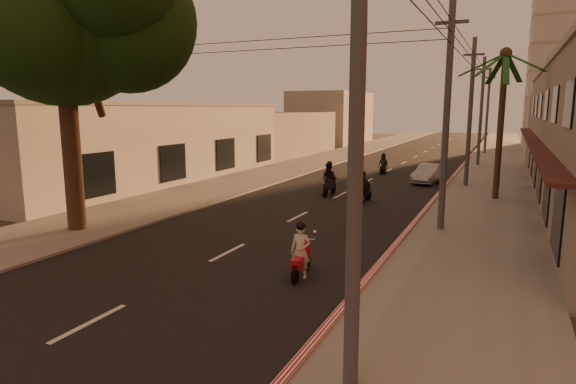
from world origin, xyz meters
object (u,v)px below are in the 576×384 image
object	(u,v)px
scooter_mid_a	(329,180)
scooter_far_a	(383,165)
broadleaf_tree	(71,9)
parked_car	(429,174)
scooter_mid_b	(363,188)
scooter_red	(301,253)
palm_tree	(505,62)

from	to	relation	value
scooter_mid_a	scooter_far_a	world-z (taller)	scooter_mid_a
broadleaf_tree	parked_car	world-z (taller)	broadleaf_tree
scooter_mid_b	scooter_far_a	size ratio (longest dim) A/B	1.06
scooter_red	broadleaf_tree	bearing A→B (deg)	165.80
scooter_mid_b	scooter_red	bearing A→B (deg)	-70.05
scooter_red	parked_car	size ratio (longest dim) A/B	0.44
scooter_mid_a	scooter_far_a	distance (m)	10.18
scooter_red	scooter_mid_b	world-z (taller)	same
palm_tree	scooter_red	size ratio (longest dim) A/B	4.73
scooter_red	scooter_mid_b	xyz separation A→B (m)	(-1.47, 11.64, 0.02)
scooter_red	scooter_far_a	xyz separation A→B (m)	(-3.11, 22.95, -0.04)
scooter_red	scooter_far_a	size ratio (longest dim) A/B	1.07
broadleaf_tree	parked_car	xyz separation A→B (m)	(10.47, 18.58, -7.85)
scooter_mid_a	scooter_red	bearing A→B (deg)	-74.71
scooter_red	scooter_mid_a	distance (m)	13.31
palm_tree	scooter_red	distance (m)	17.16
palm_tree	parked_car	world-z (taller)	palm_tree
palm_tree	scooter_mid_a	distance (m)	10.83
scooter_far_a	scooter_red	bearing A→B (deg)	-81.68
palm_tree	parked_car	distance (m)	9.06
scooter_mid_a	broadleaf_tree	bearing A→B (deg)	-118.97
broadleaf_tree	parked_car	size ratio (longest dim) A/B	3.08
scooter_far_a	palm_tree	bearing A→B (deg)	-43.87
palm_tree	scooter_mid_b	xyz separation A→B (m)	(-6.26, -3.55, -6.38)
broadleaf_tree	scooter_mid_b	world-z (taller)	broadleaf_tree
broadleaf_tree	scooter_far_a	distance (m)	23.93
broadleaf_tree	scooter_red	world-z (taller)	broadleaf_tree
scooter_far_a	scooter_mid_b	bearing A→B (deg)	-81.13
parked_car	scooter_red	bearing A→B (deg)	-83.88
broadleaf_tree	scooter_far_a	size ratio (longest dim) A/B	7.46
parked_car	scooter_far_a	bearing A→B (deg)	149.13
scooter_mid_a	parked_car	xyz separation A→B (m)	(4.37, 7.13, -0.26)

